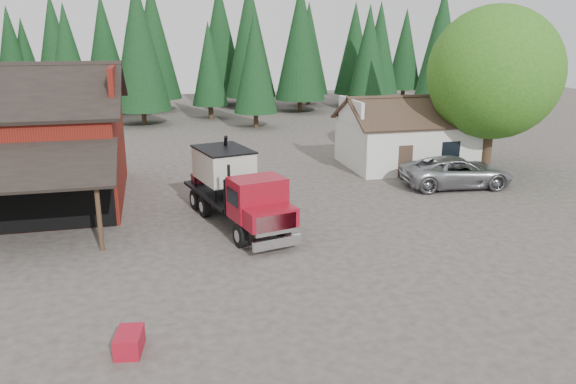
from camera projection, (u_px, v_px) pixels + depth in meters
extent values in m
plane|color=#423834|center=(245.00, 257.00, 22.34)|extent=(120.00, 120.00, 0.00)
cube|color=black|center=(0.00, 82.00, 29.84)|extent=(12.80, 5.53, 2.35)
cube|color=maroon|center=(115.00, 84.00, 28.87)|extent=(0.25, 7.00, 2.00)
cylinder|color=#382619|center=(99.00, 218.00, 22.64)|extent=(0.20, 0.20, 2.80)
cube|color=silver|center=(407.00, 143.00, 37.00)|extent=(8.00, 6.00, 3.00)
cube|color=#38281E|center=(420.00, 112.00, 34.98)|extent=(8.60, 3.42, 1.80)
cube|color=#38281E|center=(399.00, 106.00, 37.78)|extent=(8.60, 3.42, 1.80)
cube|color=silver|center=(351.00, 111.00, 35.47)|extent=(0.20, 4.20, 1.50)
cube|color=silver|center=(465.00, 107.00, 37.28)|extent=(0.20, 4.20, 1.50)
cube|color=#38281E|center=(405.00, 162.00, 33.98)|extent=(0.90, 0.06, 2.00)
cube|color=black|center=(451.00, 150.00, 34.50)|extent=(1.20, 0.06, 1.00)
cylinder|color=#382619|center=(487.00, 148.00, 35.08)|extent=(0.60, 0.60, 3.20)
sphere|color=#256316|center=(494.00, 73.00, 33.80)|extent=(8.00, 8.00, 8.00)
sphere|color=#256316|center=(468.00, 92.00, 34.61)|extent=(4.40, 4.40, 4.40)
sphere|color=#256316|center=(516.00, 89.00, 33.53)|extent=(4.80, 4.80, 4.80)
cylinder|color=#382619|center=(256.00, 119.00, 51.48)|extent=(0.44, 0.44, 1.60)
cone|color=black|center=(255.00, 62.00, 50.05)|extent=(3.96, 3.96, 9.00)
cylinder|color=#382619|center=(436.00, 119.00, 51.37)|extent=(0.44, 0.44, 1.60)
cone|color=black|center=(441.00, 51.00, 49.67)|extent=(4.84, 4.84, 11.00)
cylinder|color=#382619|center=(144.00, 116.00, 52.94)|extent=(0.44, 0.44, 1.60)
cone|color=black|center=(139.00, 44.00, 51.10)|extent=(5.28, 5.28, 12.00)
cylinder|color=black|center=(241.00, 236.00, 23.19)|extent=(0.56, 1.07, 1.02)
cylinder|color=black|center=(283.00, 228.00, 24.06)|extent=(0.56, 1.07, 1.02)
cylinder|color=black|center=(205.00, 207.00, 26.98)|extent=(0.56, 1.07, 1.02)
cylinder|color=black|center=(242.00, 201.00, 27.85)|extent=(0.56, 1.07, 1.02)
cylinder|color=black|center=(196.00, 200.00, 28.09)|extent=(0.56, 1.07, 1.02)
cylinder|color=black|center=(232.00, 195.00, 28.96)|extent=(0.56, 1.07, 1.02)
cube|color=black|center=(235.00, 205.00, 26.05)|extent=(2.91, 7.99, 0.37)
cube|color=silver|center=(277.00, 243.00, 22.40)|extent=(2.11, 0.67, 0.42)
cube|color=silver|center=(276.00, 225.00, 22.27)|extent=(1.73, 0.51, 0.84)
cube|color=maroon|center=(270.00, 217.00, 22.71)|extent=(2.32, 1.67, 0.79)
cube|color=maroon|center=(257.00, 198.00, 23.59)|extent=(2.54, 2.07, 1.72)
cube|color=black|center=(265.00, 196.00, 22.88)|extent=(1.91, 0.54, 0.84)
cylinder|color=black|center=(229.00, 184.00, 23.75)|extent=(0.16, 0.16, 1.67)
cube|color=black|center=(249.00, 193.00, 24.39)|extent=(2.23, 0.65, 1.48)
cube|color=black|center=(224.00, 193.00, 27.09)|extent=(3.59, 5.79, 0.15)
cube|color=beige|center=(224.00, 165.00, 26.70)|extent=(2.81, 3.49, 1.48)
cone|color=beige|center=(224.00, 184.00, 26.96)|extent=(2.47, 2.47, 0.65)
cube|color=black|center=(223.00, 149.00, 26.49)|extent=(2.92, 3.60, 0.07)
cylinder|color=black|center=(225.00, 160.00, 28.08)|extent=(0.21, 2.06, 2.83)
cube|color=maroon|center=(198.00, 178.00, 28.66)|extent=(0.72, 0.85, 0.42)
cylinder|color=silver|center=(274.00, 215.00, 24.89)|extent=(0.73, 1.03, 0.52)
imported|color=#95969C|center=(457.00, 172.00, 32.06)|extent=(6.53, 3.48, 1.75)
cube|color=maroon|center=(129.00, 342.00, 15.69)|extent=(0.87, 1.20, 0.60)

